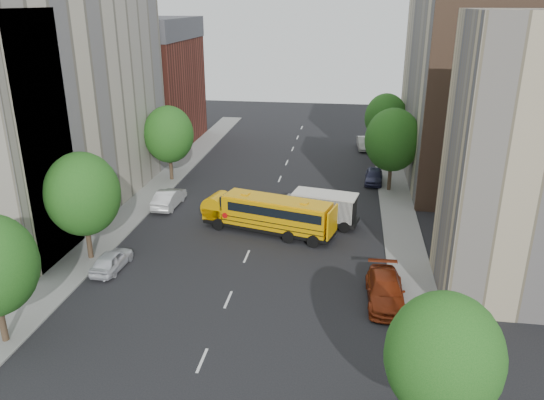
% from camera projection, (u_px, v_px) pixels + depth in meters
% --- Properties ---
extents(ground, '(120.00, 120.00, 0.00)m').
position_uv_depth(ground, '(252.00, 245.00, 40.30)').
color(ground, black).
rests_on(ground, ground).
extents(sidewalk_left, '(3.00, 80.00, 0.12)m').
position_uv_depth(sidewalk_left, '(133.00, 211.00, 46.49)').
color(sidewalk_left, slate).
rests_on(sidewalk_left, ground).
extents(sidewalk_right, '(3.00, 80.00, 0.12)m').
position_uv_depth(sidewalk_right, '(401.00, 227.00, 43.32)').
color(sidewalk_right, slate).
rests_on(sidewalk_right, ground).
extents(lane_markings, '(0.15, 64.00, 0.01)m').
position_uv_depth(lane_markings, '(271.00, 199.00, 49.55)').
color(lane_markings, silver).
rests_on(lane_markings, ground).
extents(building_left_cream, '(10.00, 26.00, 20.00)m').
position_uv_depth(building_left_cream, '(54.00, 94.00, 44.80)').
color(building_left_cream, '#C2B69C').
rests_on(building_left_cream, ground).
extents(building_left_redbrick, '(10.00, 15.00, 13.00)m').
position_uv_depth(building_left_redbrick, '(151.00, 93.00, 66.39)').
color(building_left_redbrick, maroon).
rests_on(building_left_redbrick, ground).
extents(building_right_near, '(10.00, 7.00, 17.00)m').
position_uv_depth(building_right_near, '(541.00, 165.00, 30.65)').
color(building_right_near, tan).
rests_on(building_right_near, ground).
extents(building_right_far, '(10.00, 22.00, 18.00)m').
position_uv_depth(building_right_far, '(463.00, 90.00, 53.14)').
color(building_right_far, '#B6AB8E').
rests_on(building_right_far, ground).
extents(building_right_sidewall, '(10.10, 0.30, 18.00)m').
position_uv_depth(building_right_sidewall, '(488.00, 111.00, 42.96)').
color(building_right_sidewall, brown).
rests_on(building_right_sidewall, ground).
extents(street_tree_1, '(5.12, 5.12, 7.90)m').
position_uv_depth(street_tree_1, '(83.00, 194.00, 36.37)').
color(street_tree_1, '#38281C').
rests_on(street_tree_1, ground).
extents(street_tree_2, '(4.99, 4.99, 7.71)m').
position_uv_depth(street_tree_2, '(169.00, 134.00, 53.07)').
color(street_tree_2, '#38281C').
rests_on(street_tree_2, ground).
extents(street_tree_3, '(4.61, 4.61, 7.11)m').
position_uv_depth(street_tree_3, '(444.00, 357.00, 20.55)').
color(street_tree_3, '#38281C').
rests_on(street_tree_3, ground).
extents(street_tree_4, '(5.25, 5.25, 8.10)m').
position_uv_depth(street_tree_4, '(393.00, 140.00, 49.94)').
color(street_tree_4, '#38281C').
rests_on(street_tree_4, ground).
extents(street_tree_5, '(4.86, 4.86, 7.51)m').
position_uv_depth(street_tree_5, '(386.00, 118.00, 61.17)').
color(street_tree_5, '#38281C').
rests_on(street_tree_5, ground).
extents(school_bus, '(10.91, 5.07, 3.01)m').
position_uv_depth(school_bus, '(267.00, 212.00, 41.94)').
color(school_bus, black).
rests_on(school_bus, ground).
extents(safari_truck, '(6.75, 3.50, 2.75)m').
position_uv_depth(safari_truck, '(319.00, 208.00, 43.51)').
color(safari_truck, black).
rests_on(safari_truck, ground).
extents(parked_car_0, '(1.81, 4.15, 1.39)m').
position_uv_depth(parked_car_0, '(112.00, 260.00, 36.38)').
color(parked_car_0, silver).
rests_on(parked_car_0, ground).
extents(parked_car_1, '(1.84, 4.91, 1.60)m').
position_uv_depth(parked_car_1, '(169.00, 198.00, 47.50)').
color(parked_car_1, silver).
rests_on(parked_car_1, ground).
extents(parked_car_3, '(2.41, 5.57, 1.60)m').
position_uv_depth(parked_car_3, '(385.00, 290.00, 32.44)').
color(parked_car_3, maroon).
rests_on(parked_car_3, ground).
extents(parked_car_4, '(1.98, 4.41, 1.47)m').
position_uv_depth(parked_car_4, '(374.00, 176.00, 53.68)').
color(parked_car_4, '#2F3153').
rests_on(parked_car_4, ground).
extents(parked_car_5, '(1.91, 4.58, 1.47)m').
position_uv_depth(parked_car_5, '(364.00, 143.00, 66.00)').
color(parked_car_5, '#9C9C97').
rests_on(parked_car_5, ground).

